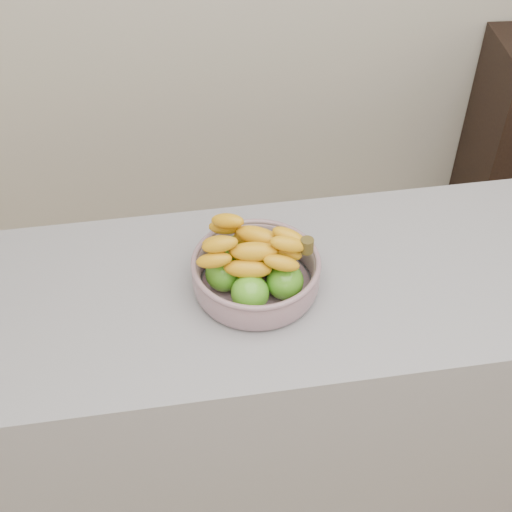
% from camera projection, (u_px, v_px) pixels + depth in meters
% --- Properties ---
extents(counter, '(2.00, 0.60, 0.90)m').
position_uv_depth(counter, '(357.00, 386.00, 2.01)').
color(counter, gray).
rests_on(counter, ground).
extents(fruit_bowl, '(0.30, 0.30, 0.17)m').
position_uv_depth(fruit_bowl, '(256.00, 270.00, 1.63)').
color(fruit_bowl, '#8E9FAA').
rests_on(fruit_bowl, counter).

